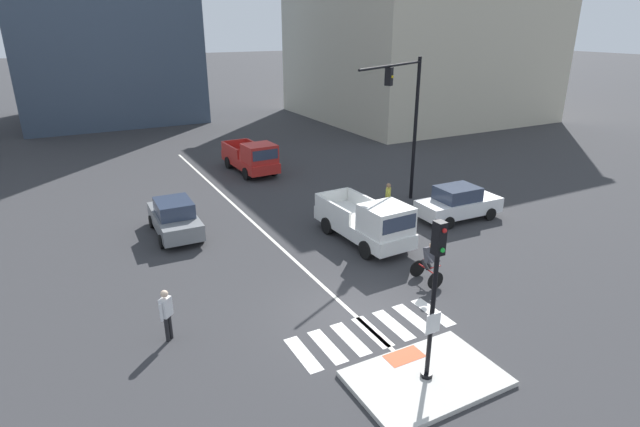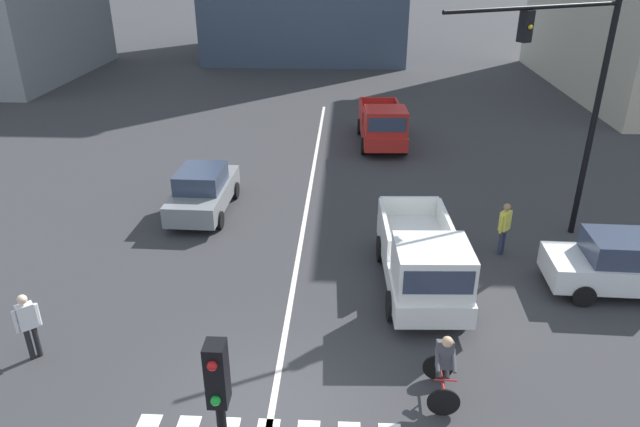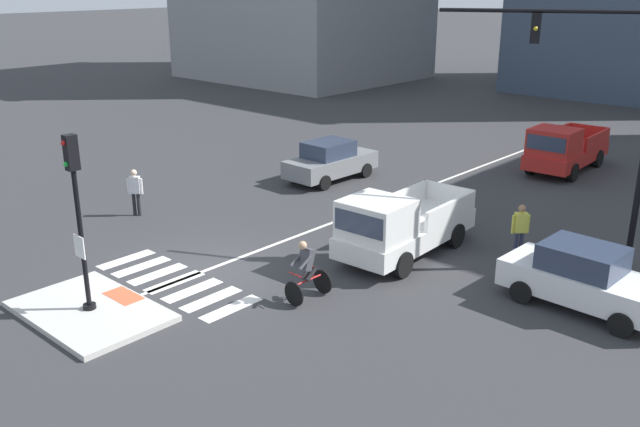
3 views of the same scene
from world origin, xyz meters
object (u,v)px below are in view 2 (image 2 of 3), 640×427
object	(u,v)px
car_white_cross_right	(625,265)
traffic_light_mast	(573,89)
cyclist	(443,365)
pedestrian_waiting_far_side	(505,225)
pickup_truck_red_eastbound_distant	(383,126)
pedestrian_at_curb_left	(28,321)
car_grey_westbound_far	(203,191)
pickup_truck_white_eastbound_mid	(423,263)

from	to	relation	value
car_white_cross_right	traffic_light_mast	bearing A→B (deg)	109.57
traffic_light_mast	cyclist	world-z (taller)	traffic_light_mast
car_white_cross_right	pedestrian_waiting_far_side	bearing A→B (deg)	144.94
pickup_truck_red_eastbound_distant	pedestrian_at_curb_left	xyz separation A→B (m)	(-8.61, -15.55, 0.00)
car_white_cross_right	pickup_truck_red_eastbound_distant	xyz separation A→B (m)	(-5.89, 12.02, 0.17)
traffic_light_mast	car_grey_westbound_far	xyz separation A→B (m)	(-11.40, 1.44, -4.02)
traffic_light_mast	pickup_truck_red_eastbound_distant	distance (m)	10.93
car_grey_westbound_far	car_white_cross_right	distance (m)	13.23
car_grey_westbound_far	cyclist	world-z (taller)	cyclist
traffic_light_mast	car_white_cross_right	bearing A→B (deg)	-70.43
car_white_cross_right	pedestrian_at_curb_left	distance (m)	14.93
traffic_light_mast	pickup_truck_white_eastbound_mid	bearing A→B (deg)	-141.30
car_white_cross_right	pedestrian_at_curb_left	size ratio (longest dim) A/B	2.48
pickup_truck_red_eastbound_distant	pedestrian_at_curb_left	size ratio (longest dim) A/B	3.10
cyclist	pedestrian_at_curb_left	size ratio (longest dim) A/B	1.01
car_grey_westbound_far	pedestrian_at_curb_left	distance (m)	8.23
car_grey_westbound_far	pedestrian_waiting_far_side	xyz separation A→B (m)	(9.72, -2.52, 0.17)
car_grey_westbound_far	pickup_truck_white_eastbound_mid	distance (m)	8.60
car_white_cross_right	pickup_truck_red_eastbound_distant	size ratio (longest dim) A/B	0.80
car_white_cross_right	pickup_truck_white_eastbound_mid	xyz separation A→B (m)	(-5.43, -0.49, 0.17)
pickup_truck_white_eastbound_mid	cyclist	bearing A→B (deg)	-90.31
car_white_cross_right	car_grey_westbound_far	bearing A→B (deg)	160.38
car_grey_westbound_far	car_white_cross_right	bearing A→B (deg)	-19.62
pickup_truck_red_eastbound_distant	pedestrian_waiting_far_side	size ratio (longest dim) A/B	3.10
car_grey_westbound_far	pedestrian_at_curb_left	world-z (taller)	pedestrian_at_curb_left
traffic_light_mast	car_grey_westbound_far	size ratio (longest dim) A/B	1.78
traffic_light_mast	car_white_cross_right	xyz separation A→B (m)	(1.07, -3.00, -4.02)
car_white_cross_right	pickup_truck_red_eastbound_distant	world-z (taller)	pickup_truck_red_eastbound_distant
pedestrian_at_curb_left	pickup_truck_red_eastbound_distant	bearing A→B (deg)	61.01
car_grey_westbound_far	car_white_cross_right	xyz separation A→B (m)	(12.47, -4.44, 0.00)
traffic_light_mast	pedestrian_waiting_far_side	size ratio (longest dim) A/B	4.40
car_grey_westbound_far	car_white_cross_right	size ratio (longest dim) A/B	1.00
pickup_truck_red_eastbound_distant	pedestrian_waiting_far_side	world-z (taller)	pickup_truck_red_eastbound_distant
cyclist	pedestrian_waiting_far_side	world-z (taller)	cyclist
pickup_truck_white_eastbound_mid	cyclist	distance (m)	3.92
traffic_light_mast	pickup_truck_red_eastbound_distant	world-z (taller)	traffic_light_mast
car_grey_westbound_far	pedestrian_waiting_far_side	world-z (taller)	pedestrian_waiting_far_side
traffic_light_mast	pickup_truck_white_eastbound_mid	size ratio (longest dim) A/B	1.42
pickup_truck_red_eastbound_distant	pedestrian_waiting_far_side	distance (m)	10.58
car_white_cross_right	pedestrian_at_curb_left	bearing A→B (deg)	-166.34
car_grey_westbound_far	cyclist	distance (m)	11.30
pickup_truck_white_eastbound_mid	pickup_truck_red_eastbound_distant	xyz separation A→B (m)	(-0.47, 12.51, 0.00)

